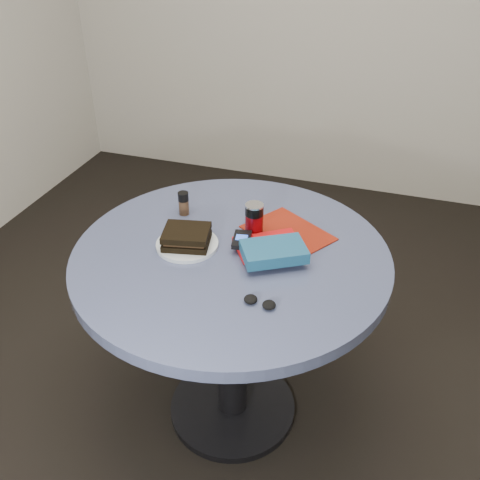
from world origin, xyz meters
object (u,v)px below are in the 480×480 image
(table, at_px, (231,292))
(pepper_grinder, at_px, (184,203))
(mp3_player, at_px, (242,240))
(soda_can, at_px, (254,220))
(magazine, at_px, (288,233))
(plate, at_px, (187,244))
(sandwich, at_px, (187,237))
(headphones, at_px, (260,302))
(red_book, at_px, (269,246))
(novel, at_px, (274,251))

(table, distance_m, pepper_grinder, 0.35)
(table, xyz_separation_m, mp3_player, (0.02, 0.03, 0.19))
(soda_can, distance_m, magazine, 0.12)
(plate, relative_size, magazine, 0.74)
(pepper_grinder, bearing_deg, sandwich, -64.53)
(mp3_player, relative_size, headphones, 1.05)
(plate, height_order, red_book, red_book)
(novel, relative_size, headphones, 1.95)
(sandwich, distance_m, red_book, 0.26)
(soda_can, relative_size, novel, 0.59)
(table, distance_m, soda_can, 0.25)
(red_book, height_order, headphones, same)
(table, distance_m, sandwich, 0.25)
(magazine, bearing_deg, mp3_player, -101.43)
(red_book, height_order, novel, novel)
(plate, distance_m, headphones, 0.36)
(plate, height_order, mp3_player, mp3_player)
(mp3_player, bearing_deg, novel, -21.88)
(red_book, bearing_deg, mp3_player, 158.17)
(pepper_grinder, bearing_deg, mp3_player, -28.19)
(table, height_order, novel, novel)
(sandwich, height_order, soda_can, soda_can)
(plate, relative_size, pepper_grinder, 2.36)
(headphones, bearing_deg, table, 125.79)
(sandwich, distance_m, novel, 0.28)
(mp3_player, bearing_deg, table, -126.90)
(plate, xyz_separation_m, headphones, (0.30, -0.21, 0.00))
(magazine, xyz_separation_m, headphones, (0.01, -0.38, 0.01))
(table, height_order, mp3_player, mp3_player)
(soda_can, bearing_deg, table, -108.63)
(sandwich, bearing_deg, red_book, 15.27)
(sandwich, relative_size, pepper_grinder, 1.96)
(pepper_grinder, distance_m, novel, 0.41)
(pepper_grinder, distance_m, headphones, 0.55)
(pepper_grinder, distance_m, mp3_player, 0.29)
(magazine, xyz_separation_m, novel, (-0.00, -0.17, 0.04))
(table, bearing_deg, mp3_player, 53.10)
(novel, bearing_deg, magazine, 58.64)
(magazine, distance_m, mp3_player, 0.18)
(table, bearing_deg, pepper_grinder, 143.60)
(plate, distance_m, sandwich, 0.03)
(sandwich, bearing_deg, pepper_grinder, 115.47)
(sandwich, height_order, headphones, sandwich)
(pepper_grinder, xyz_separation_m, red_book, (0.34, -0.12, -0.03))
(red_book, distance_m, novel, 0.08)
(plate, bearing_deg, pepper_grinder, 115.64)
(pepper_grinder, xyz_separation_m, mp3_player, (0.25, -0.14, -0.01))
(headphones, bearing_deg, pepper_grinder, 134.96)
(magazine, relative_size, headphones, 2.75)
(pepper_grinder, height_order, red_book, pepper_grinder)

